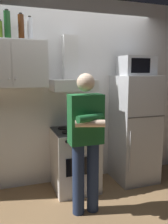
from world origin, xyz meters
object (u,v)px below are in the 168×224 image
object	(u,v)px
cooking_pot	(86,127)
person_standing	(86,139)
upper_cabinet	(11,64)
refrigerator	(135,129)
bottle_vodka_clear	(30,29)
bottle_rum_dark	(21,27)
range_hood	(72,76)
bottle_olive_oil	(0,30)
bottle_wine_green	(7,25)
stove_oven	(75,159)
microwave	(136,66)

from	to	relation	value
cooking_pot	person_standing	bearing A→B (deg)	-110.30
upper_cabinet	refrigerator	size ratio (longest dim) A/B	0.56
cooking_pot	bottle_vodka_clear	distance (m)	1.46
person_standing	bottle_rum_dark	xyz separation A→B (m)	(-0.61, 0.71, 1.30)
range_hood	bottle_vodka_clear	distance (m)	0.81
range_hood	bottle_olive_oil	bearing A→B (deg)	179.82
bottle_rum_dark	bottle_wine_green	xyz separation A→B (m)	(-0.16, 0.02, 0.02)
stove_oven	bottle_olive_oil	xyz separation A→B (m)	(-0.91, 0.13, 1.73)
range_hood	person_standing	world-z (taller)	range_hood
upper_cabinet	bottle_wine_green	distance (m)	0.47
upper_cabinet	stove_oven	world-z (taller)	upper_cabinet
refrigerator	bottle_olive_oil	distance (m)	2.30
bottle_vodka_clear	cooking_pot	bearing A→B (deg)	-20.15
refrigerator	microwave	world-z (taller)	microwave
person_standing	refrigerator	bearing A→B (deg)	31.23
bottle_olive_oil	upper_cabinet	bearing A→B (deg)	-2.21
microwave	bottle_olive_oil	bearing A→B (deg)	176.60
microwave	person_standing	xyz separation A→B (m)	(-1.00, -0.62, -0.84)
range_hood	microwave	world-z (taller)	range_hood
upper_cabinet	bottle_olive_oil	world-z (taller)	bottle_olive_oil
bottle_rum_dark	stove_oven	bearing A→B (deg)	-8.99
range_hood	stove_oven	bearing A→B (deg)	-90.00
upper_cabinet	refrigerator	bearing A→B (deg)	-4.07
refrigerator	person_standing	world-z (taller)	person_standing
stove_oven	person_standing	xyz separation A→B (m)	(-0.05, -0.61, 0.47)
cooking_pot	bottle_rum_dark	xyz separation A→B (m)	(-0.79, 0.22, 1.28)
refrigerator	bottle_wine_green	bearing A→B (deg)	176.16
refrigerator	bottle_wine_green	xyz separation A→B (m)	(-1.77, 0.12, 1.42)
microwave	person_standing	world-z (taller)	microwave
upper_cabinet	person_standing	world-z (taller)	upper_cabinet
microwave	bottle_rum_dark	xyz separation A→B (m)	(-1.60, 0.08, 0.46)
refrigerator	range_hood	bearing A→B (deg)	172.45
stove_oven	person_standing	size ratio (longest dim) A/B	0.53
refrigerator	microwave	size ratio (longest dim) A/B	3.33
bottle_vodka_clear	microwave	bearing A→B (deg)	-4.19
microwave	bottle_vodka_clear	bearing A→B (deg)	175.81
bottle_olive_oil	bottle_rum_dark	distance (m)	0.26
person_standing	cooking_pot	distance (m)	0.52
range_hood	bottle_vodka_clear	bearing A→B (deg)	179.78
bottle_olive_oil	bottle_vodka_clear	xyz separation A→B (m)	(0.36, -0.00, 0.03)
bottle_vodka_clear	stove_oven	bearing A→B (deg)	-13.28
microwave	cooking_pot	world-z (taller)	microwave
person_standing	bottle_wine_green	world-z (taller)	bottle_wine_green
stove_oven	refrigerator	size ratio (longest dim) A/B	0.55
range_hood	upper_cabinet	bearing A→B (deg)	-179.91
cooking_pot	microwave	bearing A→B (deg)	9.57
stove_oven	bottle_vodka_clear	bearing A→B (deg)	166.72
upper_cabinet	refrigerator	world-z (taller)	upper_cabinet
bottle_olive_oil	bottle_rum_dark	xyz separation A→B (m)	(0.25, -0.03, 0.04)
upper_cabinet	person_standing	bearing A→B (deg)	-44.26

